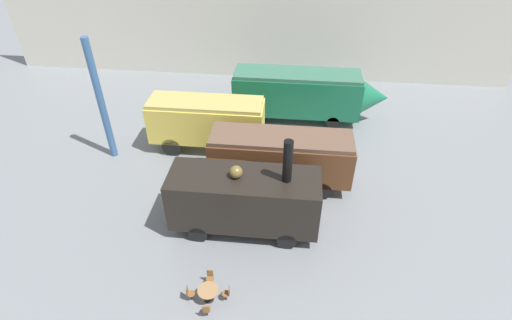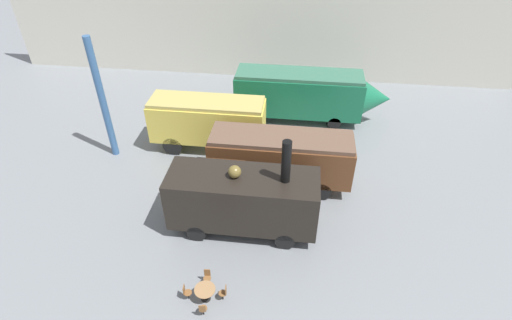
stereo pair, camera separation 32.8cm
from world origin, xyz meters
TOP-DOWN VIEW (x-y plane):
  - ground_plane at (0.00, 0.00)m, footprint 80.00×80.00m
  - backdrop_wall at (0.00, 15.93)m, footprint 44.00×0.15m
  - streamlined_locomotive at (4.67, 8.86)m, footprint 11.21×2.66m
  - passenger_coach_vintage at (-1.89, 4.22)m, footprint 7.44×2.43m
  - passenger_coach_wooden at (3.13, 0.98)m, footprint 8.20×2.53m
  - steam_locomotive at (1.53, -2.88)m, footprint 7.54×2.63m
  - cafe_table_near at (0.48, -7.47)m, footprint 0.94×0.94m
  - cafe_chair_0 at (-0.36, -7.56)m, footprint 0.37×0.36m
  - cafe_chair_1 at (0.56, -8.30)m, footprint 0.36×0.37m
  - cafe_chair_2 at (1.31, -7.38)m, footprint 0.37×0.36m
  - cafe_chair_3 at (0.39, -6.63)m, footprint 0.36×0.37m
  - visitor_person at (-2.08, -1.19)m, footprint 0.34×0.34m
  - support_pillar at (-8.00, 2.73)m, footprint 0.44×0.44m

SIDE VIEW (x-z plane):
  - ground_plane at x=0.00m, z-range 0.00..0.00m
  - cafe_chair_0 at x=-0.36m, z-range 0.07..0.94m
  - cafe_chair_1 at x=0.56m, z-range 0.07..0.94m
  - cafe_chair_2 at x=1.31m, z-range 0.07..0.94m
  - cafe_chair_3 at x=0.39m, z-range 0.07..0.94m
  - cafe_table_near at x=0.48m, z-range 0.22..0.92m
  - visitor_person at x=-2.08m, z-range 0.06..1.60m
  - steam_locomotive at x=1.53m, z-range -0.79..4.90m
  - passenger_coach_wooden at x=3.13m, z-range 0.36..3.77m
  - streamlined_locomotive at x=4.67m, z-range 0.27..3.97m
  - passenger_coach_vintage at x=-1.89m, z-range 0.39..3.98m
  - support_pillar at x=-8.00m, z-range 0.00..8.00m
  - backdrop_wall at x=0.00m, z-range 0.00..9.00m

